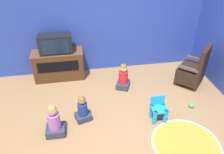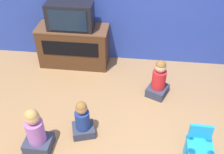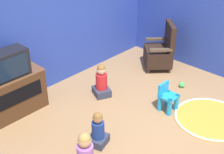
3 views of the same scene
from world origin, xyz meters
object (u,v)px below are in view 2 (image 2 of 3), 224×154
child_watching_left (83,121)px  television (70,16)px  yellow_kid_chair (199,148)px  child_watching_right (36,132)px  child_watching_center (159,80)px  tv_cabinet (74,45)px

child_watching_left → television: bearing=90.1°
yellow_kid_chair → child_watching_right: child_watching_right is taller
yellow_kid_chair → television: bearing=138.2°
child_watching_left → child_watching_right: size_ratio=0.86×
yellow_kid_chair → child_watching_center: child_watching_center is taller
tv_cabinet → yellow_kid_chair: size_ratio=2.47×
television → child_watching_right: bearing=-91.0°
television → child_watching_right: television is taller
yellow_kid_chair → child_watching_center: bearing=112.6°
child_watching_left → child_watching_right: 0.58m
child_watching_left → child_watching_center: bearing=25.7°
television → child_watching_center: (1.45, -0.64, -0.66)m
child_watching_left → child_watching_center: 1.33m
tv_cabinet → child_watching_left: size_ratio=2.16×
yellow_kid_chair → child_watching_left: (-1.41, 0.24, 0.03)m
child_watching_left → child_watching_right: (-0.50, -0.28, 0.04)m
tv_cabinet → child_watching_right: (-0.03, -1.86, -0.09)m
yellow_kid_chair → child_watching_center: (-0.44, 1.14, 0.06)m
television → child_watching_right: (-0.03, -1.82, -0.65)m
tv_cabinet → child_watching_left: (0.47, -1.58, -0.13)m
television → child_watching_right: 1.93m
television → child_watching_left: 1.75m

